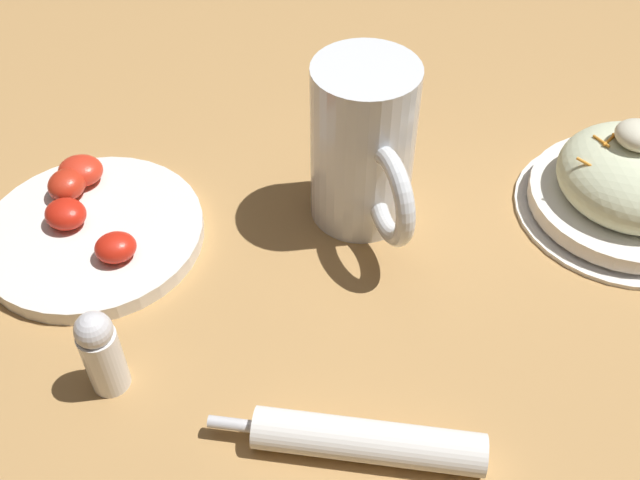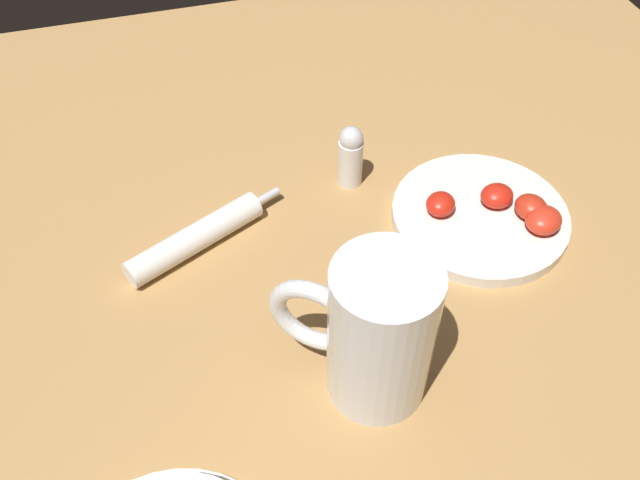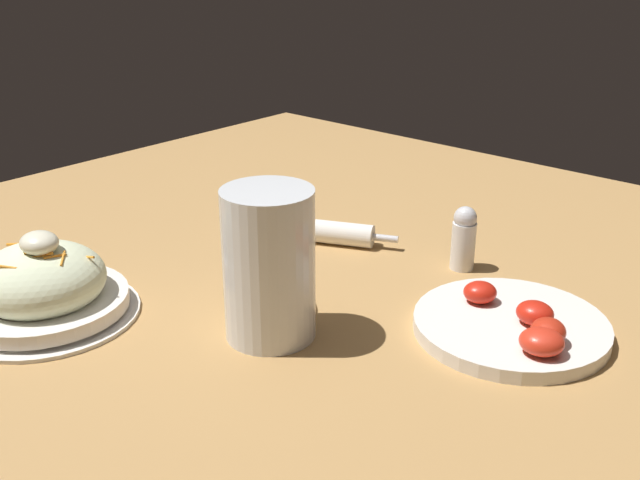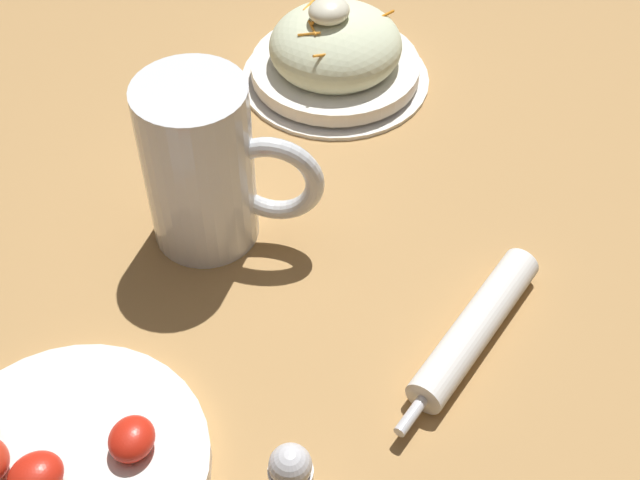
{
  "view_description": "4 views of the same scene",
  "coord_description": "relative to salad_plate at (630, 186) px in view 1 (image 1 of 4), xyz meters",
  "views": [
    {
      "loc": [
        -0.24,
        0.4,
        0.53
      ],
      "look_at": [
        0.0,
        0.03,
        0.06
      ],
      "focal_mm": 41.6,
      "sensor_mm": 36.0,
      "label": 1
    },
    {
      "loc": [
        -0.13,
        -0.41,
        0.6
      ],
      "look_at": [
        0.0,
        0.05,
        0.08
      ],
      "focal_mm": 37.95,
      "sensor_mm": 36.0,
      "label": 2
    },
    {
      "loc": [
        0.54,
        -0.59,
        0.41
      ],
      "look_at": [
        0.02,
        0.01,
        0.08
      ],
      "focal_mm": 41.94,
      "sensor_mm": 36.0,
      "label": 3
    },
    {
      "loc": [
        0.21,
        0.46,
        0.6
      ],
      "look_at": [
        -0.02,
        0.05,
        0.08
      ],
      "focal_mm": 48.19,
      "sensor_mm": 36.0,
      "label": 4
    }
  ],
  "objects": [
    {
      "name": "ground_plane",
      "position": [
        0.2,
        0.23,
        -0.03
      ],
      "size": [
        1.43,
        1.43,
        0.0
      ],
      "primitive_type": "plane",
      "color": "#B2844C"
    },
    {
      "name": "salad_plate",
      "position": [
        0.0,
        0.0,
        0.0
      ],
      "size": [
        0.21,
        0.21,
        0.11
      ],
      "color": "white",
      "rests_on": "ground_plane"
    },
    {
      "name": "beer_mug",
      "position": [
        0.22,
        0.14,
        0.04
      ],
      "size": [
        0.14,
        0.13,
        0.17
      ],
      "color": "white",
      "rests_on": "ground_plane"
    },
    {
      "name": "napkin_roll",
      "position": [
        0.08,
        0.37,
        -0.02
      ],
      "size": [
        0.2,
        0.11,
        0.03
      ],
      "color": "white",
      "rests_on": "ground_plane"
    },
    {
      "name": "tomato_plate",
      "position": [
        0.43,
        0.32,
        -0.02
      ],
      "size": [
        0.22,
        0.22,
        0.04
      ],
      "color": "white",
      "rests_on": "ground_plane"
    },
    {
      "name": "salt_shaker",
      "position": [
        0.29,
        0.43,
        0.01
      ],
      "size": [
        0.03,
        0.03,
        0.09
      ],
      "color": "white",
      "rests_on": "ground_plane"
    }
  ]
}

